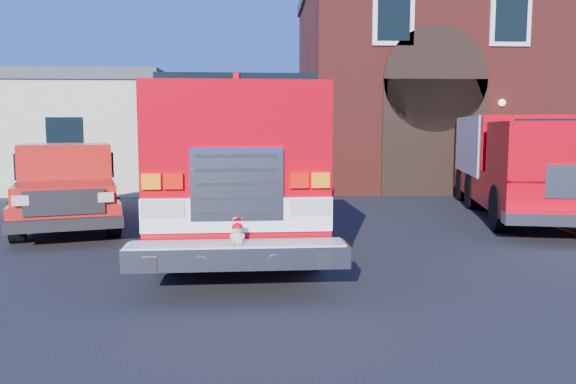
{
  "coord_description": "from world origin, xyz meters",
  "views": [
    {
      "loc": [
        -0.41,
        -10.14,
        2.31
      ],
      "look_at": [
        0.0,
        -1.2,
        1.3
      ],
      "focal_mm": 35.0,
      "sensor_mm": 36.0,
      "label": 1
    }
  ],
  "objects_px": {
    "fire_station": "(480,84)",
    "secondary_truck": "(521,161)",
    "fire_engine": "(238,160)",
    "side_building": "(49,132)",
    "pickup_truck": "(67,187)"
  },
  "relations": [
    {
      "from": "fire_station",
      "to": "secondary_truck",
      "type": "bearing_deg",
      "value": -104.64
    },
    {
      "from": "fire_station",
      "to": "fire_engine",
      "type": "bearing_deg",
      "value": -130.6
    },
    {
      "from": "fire_engine",
      "to": "secondary_truck",
      "type": "distance_m",
      "value": 7.82
    },
    {
      "from": "side_building",
      "to": "fire_engine",
      "type": "bearing_deg",
      "value": -52.75
    },
    {
      "from": "fire_station",
      "to": "secondary_truck",
      "type": "relative_size",
      "value": 1.78
    },
    {
      "from": "secondary_truck",
      "to": "pickup_truck",
      "type": "bearing_deg",
      "value": -174.4
    },
    {
      "from": "fire_station",
      "to": "secondary_truck",
      "type": "xyz_separation_m",
      "value": [
        -2.44,
        -9.36,
        -2.8
      ]
    },
    {
      "from": "side_building",
      "to": "secondary_truck",
      "type": "bearing_deg",
      "value": -28.29
    },
    {
      "from": "fire_station",
      "to": "secondary_truck",
      "type": "distance_m",
      "value": 10.07
    },
    {
      "from": "secondary_truck",
      "to": "fire_station",
      "type": "bearing_deg",
      "value": 75.36
    },
    {
      "from": "fire_station",
      "to": "side_building",
      "type": "relative_size",
      "value": 1.49
    },
    {
      "from": "side_building",
      "to": "pickup_truck",
      "type": "xyz_separation_m",
      "value": [
        3.89,
        -9.51,
        -1.28
      ]
    },
    {
      "from": "pickup_truck",
      "to": "fire_engine",
      "type": "bearing_deg",
      "value": -14.64
    },
    {
      "from": "pickup_truck",
      "to": "secondary_truck",
      "type": "relative_size",
      "value": 0.74
    },
    {
      "from": "fire_station",
      "to": "side_building",
      "type": "height_order",
      "value": "fire_station"
    }
  ]
}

